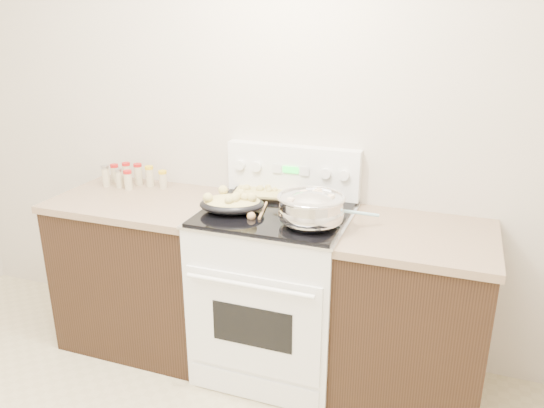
% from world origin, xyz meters
% --- Properties ---
extents(counter_left, '(0.93, 0.67, 0.92)m').
position_xyz_m(counter_left, '(-0.48, 1.43, 0.46)').
color(counter_left, black).
rests_on(counter_left, ground).
extents(counter_right, '(0.73, 0.67, 0.92)m').
position_xyz_m(counter_right, '(1.08, 1.43, 0.46)').
color(counter_right, black).
rests_on(counter_right, ground).
extents(kitchen_range, '(0.78, 0.73, 1.22)m').
position_xyz_m(kitchen_range, '(0.35, 1.42, 0.49)').
color(kitchen_range, white).
rests_on(kitchen_range, ground).
extents(mixing_bowl, '(0.42, 0.42, 0.19)m').
position_xyz_m(mixing_bowl, '(0.57, 1.30, 1.02)').
color(mixing_bowl, silver).
rests_on(mixing_bowl, kitchen_range).
extents(roasting_pan, '(0.39, 0.32, 0.11)m').
position_xyz_m(roasting_pan, '(0.14, 1.34, 0.99)').
color(roasting_pan, black).
rests_on(roasting_pan, kitchen_range).
extents(baking_sheet, '(0.43, 0.33, 0.06)m').
position_xyz_m(baking_sheet, '(0.22, 1.65, 0.96)').
color(baking_sheet, black).
rests_on(baking_sheet, kitchen_range).
extents(wooden_spoon, '(0.07, 0.25, 0.04)m').
position_xyz_m(wooden_spoon, '(0.28, 1.32, 0.95)').
color(wooden_spoon, tan).
rests_on(wooden_spoon, kitchen_range).
extents(blue_ladle, '(0.25, 0.18, 0.10)m').
position_xyz_m(blue_ladle, '(0.68, 1.34, 0.98)').
color(blue_ladle, '#9FDCEE').
rests_on(blue_ladle, kitchen_range).
extents(spice_jars, '(0.40, 0.16, 0.13)m').
position_xyz_m(spice_jars, '(-0.64, 1.60, 0.98)').
color(spice_jars, '#BFB28C').
rests_on(spice_jars, counter_left).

